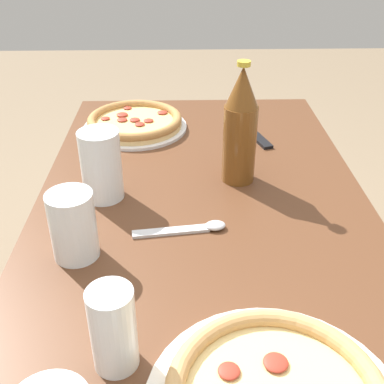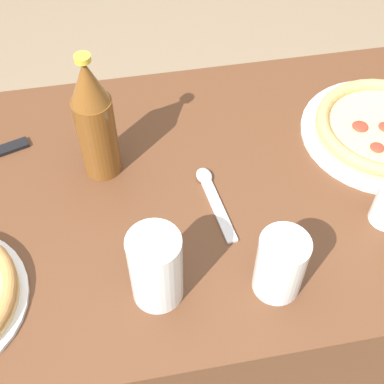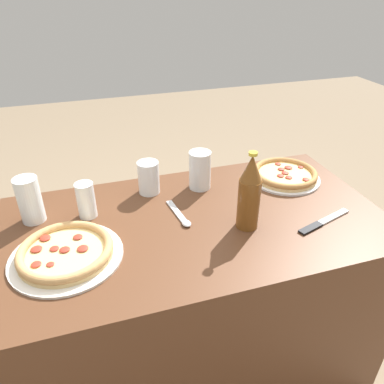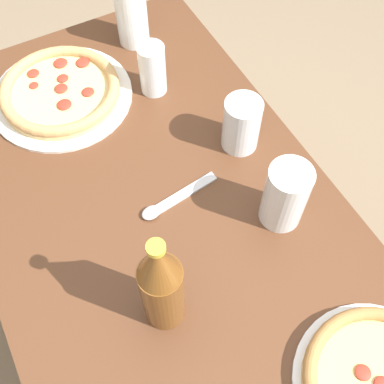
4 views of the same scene
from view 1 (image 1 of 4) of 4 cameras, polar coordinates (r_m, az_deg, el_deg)
table at (r=1.19m, az=1.21°, el=-17.84°), size 1.28×0.69×0.74m
pizza_pepperoni at (r=1.31m, az=-6.78°, el=8.21°), size 0.28×0.28×0.04m
glass_mango_juice at (r=0.65m, az=-9.30°, el=-15.92°), size 0.06×0.06×0.12m
glass_lemonade at (r=0.99m, az=-10.67°, el=2.80°), size 0.08×0.08×0.15m
glass_iced_tea at (r=0.84m, az=-13.90°, el=-4.02°), size 0.08×0.08×0.12m
beer_bottle at (r=1.02m, az=5.75°, el=7.67°), size 0.07×0.07×0.26m
knife at (r=1.30m, az=7.03°, el=7.11°), size 0.23×0.09×0.01m
spoon at (r=0.90m, az=0.03°, el=-4.34°), size 0.05×0.18×0.01m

